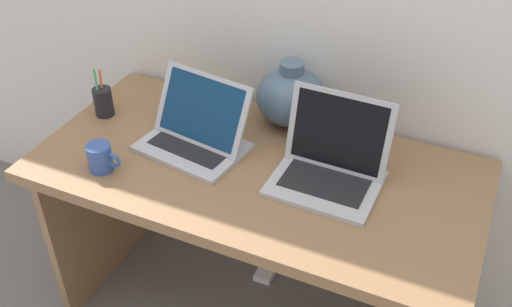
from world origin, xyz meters
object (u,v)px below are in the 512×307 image
Objects in this scene: laptop_left at (196,130)px; laptop_right at (331,160)px; pen_cup at (103,101)px; coffee_mug at (101,158)px; green_vase at (291,96)px; power_brick at (265,275)px.

laptop_left is 0.45m from laptop_right.
coffee_mug is at bearing -55.49° from pen_cup.
green_vase reaches higher than coffee_mug.
green_vase is 0.65m from pen_cup.
laptop_right reaches higher than laptop_left.
power_brick is (0.55, 0.14, -0.77)m from pen_cup.
coffee_mug is 0.94m from power_brick.
laptop_right is 0.69m from coffee_mug.
green_vase is at bearing 57.95° from power_brick.
laptop_left is at bearing -4.36° from pen_cup.
pen_cup is at bearing 179.08° from laptop_right.
coffee_mug is (-0.65, -0.25, -0.02)m from laptop_right.
laptop_right is 0.83m from pen_cup.
coffee_mug is at bearing -130.99° from green_vase.
power_brick is at bearing 150.31° from laptop_right.
power_brick is (0.37, 0.41, -0.76)m from coffee_mug.
coffee_mug is at bearing -159.13° from laptop_right.
laptop_left reaches higher than power_brick.
laptop_left is at bearing 48.63° from coffee_mug.
laptop_left reaches higher than coffee_mug.
coffee_mug is 1.62× the size of power_brick.
laptop_right is at bearing -0.92° from pen_cup.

